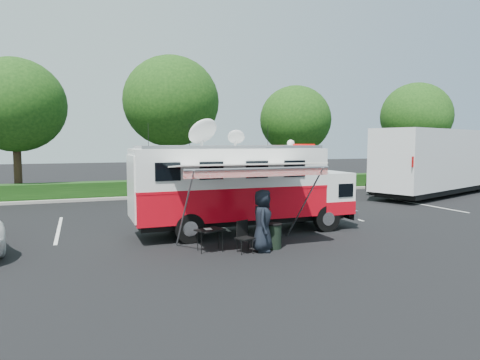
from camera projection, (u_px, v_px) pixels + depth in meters
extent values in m
plane|color=black|center=(245.00, 232.00, 15.89)|extent=(120.00, 120.00, 0.00)
cube|color=#9E998E|center=(240.00, 193.00, 27.55)|extent=(60.00, 0.35, 0.15)
cube|color=black|center=(235.00, 185.00, 28.35)|extent=(60.00, 1.20, 1.00)
cylinder|color=black|center=(18.00, 162.00, 24.63)|extent=(0.44, 0.44, 4.40)
ellipsoid|color=#14380F|center=(15.00, 105.00, 24.35)|extent=(5.63, 5.63, 5.35)
cylinder|color=black|center=(172.00, 157.00, 27.79)|extent=(0.44, 0.44, 4.80)
ellipsoid|color=#14380F|center=(171.00, 102.00, 27.49)|extent=(6.14, 6.14, 5.84)
cylinder|color=black|center=(295.00, 161.00, 31.01)|extent=(0.44, 0.44, 4.00)
ellipsoid|color=#14380F|center=(295.00, 120.00, 30.75)|extent=(5.12, 5.12, 4.86)
cylinder|color=black|center=(415.00, 156.00, 34.87)|extent=(0.44, 0.44, 4.40)
ellipsoid|color=#14380F|center=(416.00, 116.00, 34.59)|extent=(5.63, 5.63, 5.35)
cube|color=silver|center=(59.00, 229.00, 16.39)|extent=(0.12, 5.50, 0.01)
cube|color=silver|center=(209.00, 219.00, 18.51)|extent=(0.12, 5.50, 0.01)
cube|color=silver|center=(328.00, 211.00, 20.63)|extent=(0.12, 5.50, 0.01)
cube|color=silver|center=(425.00, 205.00, 22.75)|extent=(0.12, 5.50, 0.01)
cube|color=black|center=(245.00, 219.00, 15.85)|extent=(7.77, 1.27, 0.27)
cylinder|color=black|center=(327.00, 218.00, 15.95)|extent=(0.99, 0.29, 0.99)
cylinder|color=black|center=(301.00, 210.00, 17.80)|extent=(0.99, 0.29, 0.99)
cylinder|color=black|center=(190.00, 228.00, 14.10)|extent=(0.99, 0.29, 0.99)
cylinder|color=black|center=(177.00, 218.00, 15.95)|extent=(0.99, 0.29, 0.99)
cube|color=silver|center=(339.00, 211.00, 17.30)|extent=(0.18, 2.26, 0.36)
cube|color=white|center=(325.00, 191.00, 16.98)|extent=(1.27, 2.26, 1.54)
cube|color=red|center=(325.00, 204.00, 17.03)|extent=(1.28, 2.28, 0.50)
cube|color=black|center=(338.00, 184.00, 17.17)|extent=(0.11, 1.96, 0.63)
cube|color=red|center=(229.00, 201.00, 15.57)|extent=(6.87, 2.26, 1.08)
cube|color=red|center=(229.00, 187.00, 15.52)|extent=(6.89, 2.28, 0.09)
cube|color=white|center=(229.00, 168.00, 15.46)|extent=(6.87, 2.26, 1.27)
cube|color=silver|center=(229.00, 150.00, 15.40)|extent=(6.87, 2.26, 0.07)
cube|color=#CC0505|center=(304.00, 146.00, 16.48)|extent=(0.50, 0.86, 0.14)
sphere|color=white|center=(291.00, 143.00, 17.28)|extent=(0.31, 0.31, 0.31)
ellipsoid|color=silver|center=(203.00, 131.00, 14.87)|extent=(1.08, 1.08, 0.33)
ellipsoid|color=silver|center=(236.00, 137.00, 15.66)|extent=(0.63, 0.63, 0.18)
cylinder|color=black|center=(148.00, 136.00, 14.71)|extent=(0.02, 0.02, 0.90)
cylinder|color=black|center=(189.00, 137.00, 15.22)|extent=(0.02, 0.02, 0.90)
cylinder|color=black|center=(268.00, 137.00, 16.31)|extent=(0.02, 0.02, 0.90)
cube|color=white|center=(246.00, 165.00, 13.32)|extent=(4.52, 2.17, 0.19)
cube|color=red|center=(260.00, 172.00, 12.34)|extent=(4.52, 0.04, 0.25)
cylinder|color=#B2B2B7|center=(260.00, 169.00, 12.31)|extent=(4.52, 0.07, 0.07)
cylinder|color=#B2B2B7|center=(184.00, 211.00, 12.65)|extent=(0.05, 2.36, 2.60)
cylinder|color=#B2B2B7|center=(304.00, 204.00, 14.07)|extent=(0.05, 2.36, 2.60)
imported|color=black|center=(262.00, 251.00, 13.06)|extent=(0.93, 1.09, 1.90)
cube|color=black|center=(210.00, 230.00, 13.00)|extent=(0.97, 0.85, 0.04)
cylinder|color=black|center=(201.00, 243.00, 12.72)|extent=(0.02, 0.02, 0.67)
cylinder|color=black|center=(198.00, 240.00, 13.11)|extent=(0.02, 0.02, 0.67)
cylinder|color=black|center=(223.00, 241.00, 12.96)|extent=(0.02, 0.02, 0.67)
cylinder|color=black|center=(218.00, 238.00, 13.35)|extent=(0.02, 0.02, 0.67)
cube|color=silver|center=(208.00, 229.00, 13.03)|extent=(0.21, 0.29, 0.01)
cube|color=black|center=(245.00, 238.00, 12.82)|extent=(0.59, 0.59, 0.04)
cube|color=black|center=(242.00, 229.00, 13.01)|extent=(0.44, 0.20, 0.50)
cylinder|color=black|center=(241.00, 247.00, 12.61)|extent=(0.02, 0.02, 0.45)
cylinder|color=black|center=(237.00, 245.00, 12.95)|extent=(0.02, 0.02, 0.45)
cylinder|color=black|center=(253.00, 246.00, 12.74)|extent=(0.02, 0.02, 0.45)
cylinder|color=black|center=(248.00, 244.00, 13.08)|extent=(0.02, 0.02, 0.45)
cylinder|color=black|center=(274.00, 236.00, 13.40)|extent=(0.49, 0.49, 0.75)
cylinder|color=black|center=(274.00, 224.00, 13.36)|extent=(0.53, 0.53, 0.04)
cube|color=silver|center=(444.00, 158.00, 27.33)|extent=(13.45, 7.21, 3.55)
cube|color=#B20C0C|center=(463.00, 159.00, 26.02)|extent=(11.88, 4.42, 0.55)
cube|color=black|center=(443.00, 188.00, 27.50)|extent=(12.29, 6.51, 0.33)
cylinder|color=black|center=(401.00, 190.00, 24.78)|extent=(1.11, 0.33, 1.11)
cylinder|color=black|center=(374.00, 186.00, 27.06)|extent=(1.11, 0.33, 1.11)
cylinder|color=black|center=(419.00, 189.00, 25.25)|extent=(1.11, 0.33, 1.11)
cylinder|color=black|center=(391.00, 186.00, 27.53)|extent=(1.11, 0.33, 1.11)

